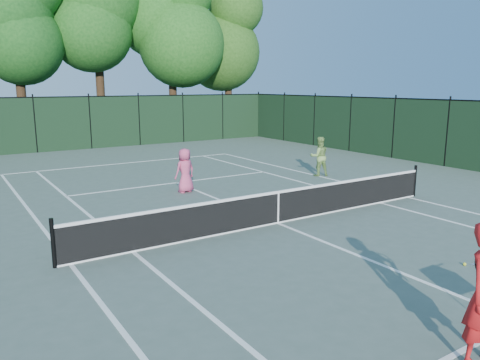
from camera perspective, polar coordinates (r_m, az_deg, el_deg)
ground at (r=12.87m, az=4.62°, el=-5.27°), size 90.00×90.00×0.00m
sideline_doubles_left at (r=10.63m, az=-19.93°, el=-9.64°), size 0.10×23.77×0.01m
sideline_doubles_right at (r=16.68m, az=19.76°, el=-1.99°), size 0.10×23.77×0.01m
sideline_singles_left at (r=10.98m, az=-12.90°, el=-8.54°), size 0.10×23.77×0.01m
sideline_singles_right at (r=15.64m, az=16.69°, el=-2.67°), size 0.10×23.77×0.01m
baseline_far at (r=23.20m, az=-13.54°, el=2.05°), size 10.97×0.10×0.01m
service_line_far at (r=18.20m, az=-7.73°, el=-0.31°), size 8.23×0.10×0.01m
center_service_line at (r=12.87m, az=4.62°, el=-5.26°), size 0.10×12.80×0.01m
tennis_net at (r=12.74m, az=4.65°, el=-3.22°), size 11.69×0.09×1.06m
fence_far at (r=28.83m, az=-17.80°, el=6.63°), size 24.00×0.05×3.00m
tree_2 at (r=32.11m, az=-25.84°, el=17.66°), size 6.00×6.00×12.40m
tree_3 at (r=33.84m, az=-17.23°, el=20.09°), size 7.00×7.00×14.45m
tree_4 at (r=34.83m, az=-8.43°, el=18.77°), size 6.20×6.20×12.97m
tree_5 at (r=37.57m, az=-1.46°, el=17.69°), size 5.80×5.80×12.23m
player_pink at (r=16.42m, az=-6.72°, el=1.16°), size 0.83×0.61×1.55m
player_green at (r=19.54m, az=9.63°, el=2.86°), size 0.96×0.86×1.62m
loose_ball_midcourt at (r=11.00m, az=25.71°, el=-9.22°), size 0.07×0.07×0.07m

